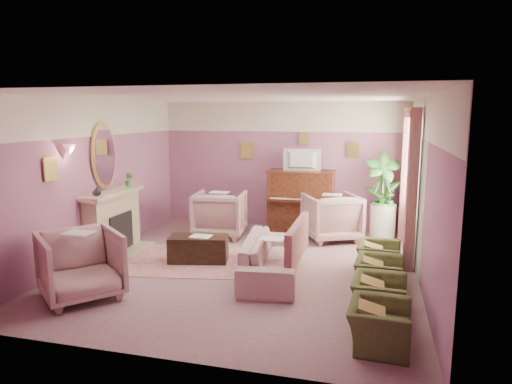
% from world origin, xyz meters
% --- Properties ---
extents(floor, '(5.50, 6.00, 0.01)m').
position_xyz_m(floor, '(0.00, 0.00, 0.00)').
color(floor, '#886367').
rests_on(floor, ground).
extents(ceiling, '(5.50, 6.00, 0.01)m').
position_xyz_m(ceiling, '(0.00, 0.00, 2.80)').
color(ceiling, white).
rests_on(ceiling, wall_back).
extents(wall_back, '(5.50, 0.02, 2.80)m').
position_xyz_m(wall_back, '(0.00, 3.00, 1.40)').
color(wall_back, '#79507B').
rests_on(wall_back, floor).
extents(wall_front, '(5.50, 0.02, 2.80)m').
position_xyz_m(wall_front, '(0.00, -3.00, 1.40)').
color(wall_front, '#79507B').
rests_on(wall_front, floor).
extents(wall_left, '(0.02, 6.00, 2.80)m').
position_xyz_m(wall_left, '(-2.75, 0.00, 1.40)').
color(wall_left, '#79507B').
rests_on(wall_left, floor).
extents(wall_right, '(0.02, 6.00, 2.80)m').
position_xyz_m(wall_right, '(2.75, 0.00, 1.40)').
color(wall_right, '#79507B').
rests_on(wall_right, floor).
extents(picture_rail_band, '(5.50, 0.01, 0.65)m').
position_xyz_m(picture_rail_band, '(0.00, 2.99, 2.47)').
color(picture_rail_band, beige).
rests_on(picture_rail_band, wall_back).
extents(stripe_panel, '(0.01, 3.00, 2.15)m').
position_xyz_m(stripe_panel, '(2.73, 1.30, 1.07)').
color(stripe_panel, '#AEB7A2').
rests_on(stripe_panel, wall_right).
extents(fireplace_surround, '(0.30, 1.40, 1.10)m').
position_xyz_m(fireplace_surround, '(-2.59, 0.20, 0.55)').
color(fireplace_surround, tan).
rests_on(fireplace_surround, floor).
extents(fireplace_inset, '(0.18, 0.72, 0.68)m').
position_xyz_m(fireplace_inset, '(-2.49, 0.20, 0.40)').
color(fireplace_inset, black).
rests_on(fireplace_inset, floor).
extents(fire_ember, '(0.06, 0.54, 0.10)m').
position_xyz_m(fire_ember, '(-2.45, 0.20, 0.22)').
color(fire_ember, '#FF3216').
rests_on(fire_ember, floor).
extents(mantel_shelf, '(0.40, 1.55, 0.07)m').
position_xyz_m(mantel_shelf, '(-2.56, 0.20, 1.12)').
color(mantel_shelf, tan).
rests_on(mantel_shelf, fireplace_surround).
extents(hearth, '(0.55, 1.50, 0.02)m').
position_xyz_m(hearth, '(-2.39, 0.20, 0.01)').
color(hearth, tan).
rests_on(hearth, floor).
extents(mirror_frame, '(0.04, 0.72, 1.20)m').
position_xyz_m(mirror_frame, '(-2.70, 0.20, 1.80)').
color(mirror_frame, '#D3C35A').
rests_on(mirror_frame, wall_left).
extents(mirror_glass, '(0.01, 0.60, 1.06)m').
position_xyz_m(mirror_glass, '(-2.67, 0.20, 1.80)').
color(mirror_glass, white).
rests_on(mirror_glass, wall_left).
extents(sconce_shade, '(0.20, 0.20, 0.16)m').
position_xyz_m(sconce_shade, '(-2.62, -0.85, 1.98)').
color(sconce_shade, '#F47767').
rests_on(sconce_shade, wall_left).
extents(piano, '(1.40, 0.60, 1.30)m').
position_xyz_m(piano, '(0.50, 2.68, 0.65)').
color(piano, '#452012').
rests_on(piano, floor).
extents(piano_keyshelf, '(1.30, 0.12, 0.06)m').
position_xyz_m(piano_keyshelf, '(0.50, 2.33, 0.72)').
color(piano_keyshelf, '#452012').
rests_on(piano_keyshelf, piano).
extents(piano_keys, '(1.20, 0.08, 0.02)m').
position_xyz_m(piano_keys, '(0.50, 2.33, 0.76)').
color(piano_keys, beige).
rests_on(piano_keys, piano).
extents(piano_top, '(1.45, 0.65, 0.04)m').
position_xyz_m(piano_top, '(0.50, 2.68, 1.31)').
color(piano_top, '#452012').
rests_on(piano_top, piano).
extents(television, '(0.80, 0.12, 0.48)m').
position_xyz_m(television, '(0.50, 2.63, 1.60)').
color(television, black).
rests_on(television, piano).
extents(print_back_left, '(0.30, 0.03, 0.38)m').
position_xyz_m(print_back_left, '(-0.80, 2.96, 1.72)').
color(print_back_left, '#D3C35A').
rests_on(print_back_left, wall_back).
extents(print_back_right, '(0.26, 0.03, 0.34)m').
position_xyz_m(print_back_right, '(1.55, 2.96, 1.78)').
color(print_back_right, '#D3C35A').
rests_on(print_back_right, wall_back).
extents(print_back_mid, '(0.22, 0.03, 0.26)m').
position_xyz_m(print_back_mid, '(0.50, 2.96, 2.00)').
color(print_back_mid, '#D3C35A').
rests_on(print_back_mid, wall_back).
extents(print_left_wall, '(0.03, 0.28, 0.36)m').
position_xyz_m(print_left_wall, '(-2.71, -1.20, 1.72)').
color(print_left_wall, '#D3C35A').
rests_on(print_left_wall, wall_left).
extents(window_blind, '(0.03, 1.40, 1.80)m').
position_xyz_m(window_blind, '(2.70, 1.55, 1.70)').
color(window_blind, silver).
rests_on(window_blind, wall_right).
extents(curtain_left, '(0.16, 0.34, 2.60)m').
position_xyz_m(curtain_left, '(2.62, 0.63, 1.30)').
color(curtain_left, '#925153').
rests_on(curtain_left, floor).
extents(curtain_right, '(0.16, 0.34, 2.60)m').
position_xyz_m(curtain_right, '(2.62, 2.47, 1.30)').
color(curtain_right, '#925153').
rests_on(curtain_right, floor).
extents(pelmet, '(0.16, 2.20, 0.16)m').
position_xyz_m(pelmet, '(2.62, 1.55, 2.56)').
color(pelmet, '#925153').
rests_on(pelmet, wall_right).
extents(mantel_plant, '(0.16, 0.16, 0.28)m').
position_xyz_m(mantel_plant, '(-2.55, 0.75, 1.29)').
color(mantel_plant, '#368330').
rests_on(mantel_plant, mantel_shelf).
extents(mantel_vase, '(0.16, 0.16, 0.16)m').
position_xyz_m(mantel_vase, '(-2.55, -0.30, 1.23)').
color(mantel_vase, beige).
rests_on(mantel_vase, mantel_shelf).
extents(area_rug, '(2.77, 2.21, 0.01)m').
position_xyz_m(area_rug, '(-0.83, 0.14, 0.01)').
color(area_rug, '#B5716F').
rests_on(area_rug, floor).
extents(coffee_table, '(1.08, 0.70, 0.45)m').
position_xyz_m(coffee_table, '(-0.88, 0.10, 0.23)').
color(coffee_table, black).
rests_on(coffee_table, floor).
extents(table_paper, '(0.35, 0.28, 0.01)m').
position_xyz_m(table_paper, '(-0.83, 0.10, 0.46)').
color(table_paper, beige).
rests_on(table_paper, coffee_table).
extents(sofa, '(0.71, 2.12, 0.85)m').
position_xyz_m(sofa, '(0.52, -0.28, 0.43)').
color(sofa, tan).
rests_on(sofa, floor).
extents(sofa_throw, '(0.11, 1.60, 0.59)m').
position_xyz_m(sofa_throw, '(0.92, -0.28, 0.60)').
color(sofa_throw, '#925153').
rests_on(sofa_throw, sofa).
extents(floral_armchair_left, '(1.00, 1.00, 1.05)m').
position_xyz_m(floral_armchair_left, '(-1.07, 1.79, 0.52)').
color(floral_armchair_left, tan).
rests_on(floral_armchair_left, floor).
extents(floral_armchair_right, '(1.00, 1.00, 1.05)m').
position_xyz_m(floral_armchair_right, '(1.22, 2.10, 0.52)').
color(floral_armchair_right, tan).
rests_on(floral_armchair_right, floor).
extents(floral_armchair_front, '(1.00, 1.00, 1.05)m').
position_xyz_m(floral_armchair_front, '(-1.86, -1.79, 0.52)').
color(floral_armchair_front, tan).
rests_on(floral_armchair_front, floor).
extents(olive_chair_a, '(0.53, 0.76, 0.66)m').
position_xyz_m(olive_chair_a, '(2.15, -2.15, 0.33)').
color(olive_chair_a, '#4A5528').
rests_on(olive_chair_a, floor).
extents(olive_chair_b, '(0.53, 0.76, 0.66)m').
position_xyz_m(olive_chair_b, '(2.15, -1.33, 0.33)').
color(olive_chair_b, '#4A5528').
rests_on(olive_chair_b, floor).
extents(olive_chair_c, '(0.53, 0.76, 0.66)m').
position_xyz_m(olive_chair_c, '(2.15, -0.51, 0.33)').
color(olive_chair_c, '#4A5528').
rests_on(olive_chair_c, floor).
extents(olive_chair_d, '(0.53, 0.76, 0.66)m').
position_xyz_m(olive_chair_d, '(2.15, 0.31, 0.33)').
color(olive_chair_d, '#4A5528').
rests_on(olive_chair_d, floor).
extents(side_table, '(0.52, 0.52, 0.70)m').
position_xyz_m(side_table, '(2.23, 2.54, 0.35)').
color(side_table, silver).
rests_on(side_table, floor).
extents(side_plant_big, '(0.30, 0.30, 0.34)m').
position_xyz_m(side_plant_big, '(2.23, 2.54, 0.87)').
color(side_plant_big, '#368330').
rests_on(side_plant_big, side_table).
extents(side_plant_small, '(0.16, 0.16, 0.28)m').
position_xyz_m(side_plant_small, '(2.35, 2.44, 0.84)').
color(side_plant_small, '#368330').
rests_on(side_plant_small, side_table).
extents(palm_pot, '(0.34, 0.34, 0.34)m').
position_xyz_m(palm_pot, '(2.20, 2.49, 0.17)').
color(palm_pot, '#AB5A2E').
rests_on(palm_pot, floor).
extents(palm_plant, '(0.76, 0.76, 1.44)m').
position_xyz_m(palm_plant, '(2.20, 2.49, 1.06)').
color(palm_plant, '#368330').
rests_on(palm_plant, palm_pot).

